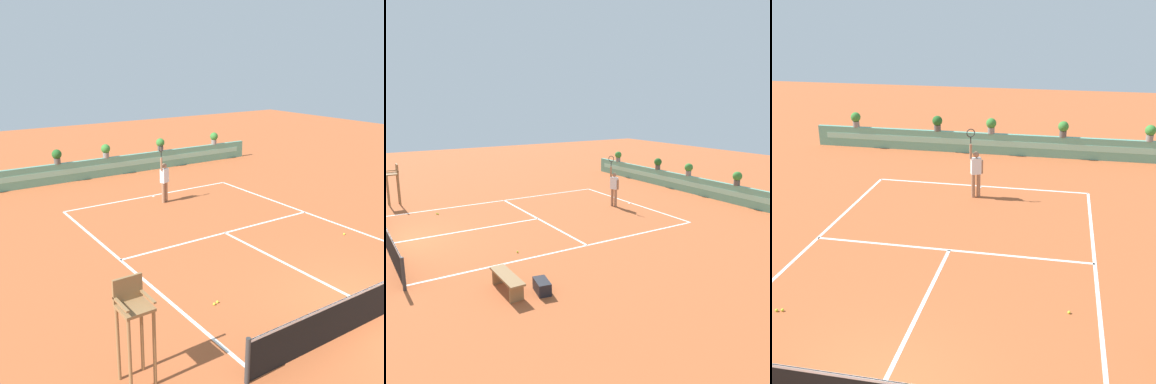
# 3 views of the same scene
# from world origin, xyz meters

# --- Properties ---
(ground_plane) EXTENTS (60.00, 60.00, 0.00)m
(ground_plane) POSITION_xyz_m (0.00, 6.00, 0.00)
(ground_plane) COLOR #B2562D
(court_lines) EXTENTS (8.32, 11.94, 0.01)m
(court_lines) POSITION_xyz_m (0.00, 6.72, 0.00)
(court_lines) COLOR white
(court_lines) RESTS_ON ground
(back_wall_barrier) EXTENTS (18.00, 0.21, 1.00)m
(back_wall_barrier) POSITION_xyz_m (0.00, 16.39, 0.50)
(back_wall_barrier) COLOR #60A88E
(back_wall_barrier) RESTS_ON ground
(umpire_chair) EXTENTS (0.60, 0.60, 2.14)m
(umpire_chair) POSITION_xyz_m (-6.15, 1.26, 1.34)
(umpire_chair) COLOR olive
(umpire_chair) RESTS_ON ground
(tennis_player) EXTENTS (0.58, 0.34, 2.58)m
(tennis_player) POSITION_xyz_m (0.01, 10.72, 1.05)
(tennis_player) COLOR #9E7051
(tennis_player) RESTS_ON ground
(tennis_ball_near_baseline) EXTENTS (0.07, 0.07, 0.07)m
(tennis_ball_near_baseline) POSITION_xyz_m (-3.25, 2.64, 0.03)
(tennis_ball_near_baseline) COLOR #CCE033
(tennis_ball_near_baseline) RESTS_ON ground
(tennis_ball_mid_court) EXTENTS (0.07, 0.07, 0.07)m
(tennis_ball_mid_court) POSITION_xyz_m (-3.12, 2.68, 0.03)
(tennis_ball_mid_court) COLOR #CCE033
(tennis_ball_mid_court) RESTS_ON ground
(tennis_ball_by_sideline) EXTENTS (0.07, 0.07, 0.07)m
(tennis_ball_by_sideline) POSITION_xyz_m (3.42, 3.89, 0.03)
(tennis_ball_by_sideline) COLOR #CCE033
(tennis_ball_by_sideline) RESTS_ON ground
(potted_plant_far_right) EXTENTS (0.48, 0.48, 0.72)m
(potted_plant_far_right) POSITION_xyz_m (6.82, 16.39, 1.41)
(potted_plant_far_right) COLOR gray
(potted_plant_far_right) RESTS_ON back_wall_barrier
(potted_plant_right) EXTENTS (0.48, 0.48, 0.72)m
(potted_plant_right) POSITION_xyz_m (3.04, 16.39, 1.41)
(potted_plant_right) COLOR #514C47
(potted_plant_right) RESTS_ON back_wall_barrier
(potted_plant_left) EXTENTS (0.48, 0.48, 0.72)m
(potted_plant_left) POSITION_xyz_m (-2.86, 16.39, 1.41)
(potted_plant_left) COLOR #514C47
(potted_plant_left) RESTS_ON back_wall_barrier
(potted_plant_centre) EXTENTS (0.48, 0.48, 0.72)m
(potted_plant_centre) POSITION_xyz_m (-0.27, 16.39, 1.41)
(potted_plant_centre) COLOR gray
(potted_plant_centre) RESTS_ON back_wall_barrier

